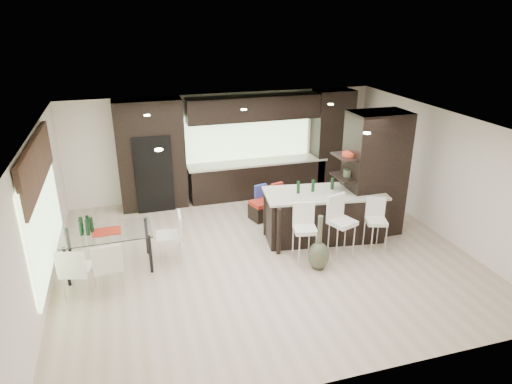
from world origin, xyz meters
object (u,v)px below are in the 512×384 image
object	(u,v)px
chair_near	(109,268)
dining_table	(109,250)
kitchen_island	(323,215)
stool_mid	(341,233)
stool_right	(375,230)
floor_vase	(319,243)
chair_end	(169,239)
chair_far	(78,273)
stool_left	(305,239)
bench	(273,207)

from	to	relation	value
chair_near	dining_table	bearing A→B (deg)	86.27
dining_table	kitchen_island	bearing A→B (deg)	-0.22
stool_mid	stool_right	distance (m)	0.78
floor_vase	dining_table	bearing A→B (deg)	163.54
chair_near	chair_end	world-z (taller)	chair_near
floor_vase	chair_near	size ratio (longest dim) A/B	1.19
stool_mid	stool_right	bearing A→B (deg)	-18.16
stool_right	chair_far	distance (m)	5.73
stool_left	dining_table	world-z (taller)	stool_left
stool_right	floor_vase	xyz separation A→B (m)	(-1.40, -0.35, 0.10)
bench	floor_vase	xyz separation A→B (m)	(0.06, -2.54, 0.33)
chair_near	stool_right	bearing A→B (deg)	-3.65
kitchen_island	floor_vase	xyz separation A→B (m)	(-0.62, -1.19, 0.02)
floor_vase	chair_far	bearing A→B (deg)	175.41
kitchen_island	dining_table	bearing A→B (deg)	-171.15
chair_far	stool_right	bearing A→B (deg)	15.01
stool_right	dining_table	size ratio (longest dim) A/B	0.55
floor_vase	stool_mid	bearing A→B (deg)	27.09
kitchen_island	dining_table	distance (m)	4.44
chair_far	bench	bearing A→B (deg)	42.22
chair_near	chair_far	distance (m)	0.51
kitchen_island	bench	xyz separation A→B (m)	(-0.68, 1.35, -0.30)
bench	chair_near	distance (m)	4.37
kitchen_island	chair_far	size ratio (longest dim) A/B	2.82
stool_right	stool_left	bearing A→B (deg)	-162.08
floor_vase	chair_near	xyz separation A→B (m)	(-3.82, 0.34, -0.09)
floor_vase	chair_end	xyz separation A→B (m)	(-2.68, 1.13, -0.10)
kitchen_island	stool_left	bearing A→B (deg)	-124.26
stool_left	stool_mid	bearing A→B (deg)	9.83
chair_near	chair_far	world-z (taller)	chair_near
stool_left	chair_end	xyz separation A→B (m)	(-2.52, 0.79, -0.03)
stool_left	chair_end	size ratio (longest dim) A/B	1.06
stool_right	stool_mid	bearing A→B (deg)	-160.44
stool_mid	floor_vase	bearing A→B (deg)	-173.19
stool_mid	chair_far	distance (m)	4.95
chair_near	kitchen_island	bearing A→B (deg)	7.13
chair_far	chair_end	world-z (taller)	chair_end
kitchen_island	chair_far	distance (m)	5.02
stool_mid	chair_near	xyz separation A→B (m)	(-4.44, 0.02, -0.05)
kitchen_island	chair_near	world-z (taller)	kitchen_island
stool_mid	bench	distance (m)	2.34
chair_far	dining_table	bearing A→B (deg)	71.97
dining_table	chair_end	bearing A→B (deg)	-1.04
stool_right	chair_end	world-z (taller)	chair_end
kitchen_island	chair_end	xyz separation A→B (m)	(-3.30, -0.06, -0.08)
kitchen_island	chair_near	bearing A→B (deg)	-161.11
kitchen_island	chair_near	distance (m)	4.52
kitchen_island	floor_vase	size ratio (longest dim) A/B	2.30
stool_left	stool_right	bearing A→B (deg)	11.48
kitchen_island	dining_table	xyz separation A→B (m)	(-4.44, -0.06, -0.14)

